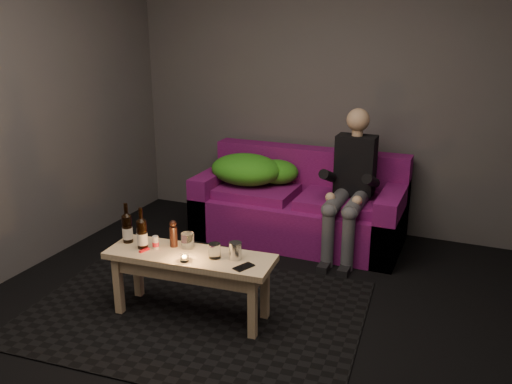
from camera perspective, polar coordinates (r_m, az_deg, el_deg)
floor at (r=3.43m, az=-2.02°, el=-16.05°), size 4.50×4.50×0.00m
room at (r=3.29m, az=1.18°, el=13.11°), size 4.50×4.50×4.50m
rug at (r=3.81m, az=-6.36°, el=-12.37°), size 2.34×1.78×0.01m
sofa at (r=4.90m, az=4.68°, el=-1.68°), size 1.82×0.82×0.78m
green_blanket at (r=4.96m, az=-0.45°, el=2.32°), size 0.80×0.54×0.27m
person at (r=4.54m, az=9.94°, el=1.09°), size 0.33×0.75×1.21m
coffee_table at (r=3.60m, az=-6.95°, el=-7.66°), size 1.13×0.44×0.45m
beer_bottle_a at (r=3.78m, az=-13.40°, el=-3.70°), size 0.07×0.07×0.28m
beer_bottle_b at (r=3.66m, az=-11.92°, el=-4.29°), size 0.07×0.07×0.28m
salt_shaker at (r=3.66m, az=-10.53°, el=-5.23°), size 0.05×0.05×0.09m
pepper_mill at (r=3.66m, az=-8.67°, el=-4.67°), size 0.06×0.06×0.14m
tumbler_back at (r=3.64m, az=-7.21°, el=-5.10°), size 0.10×0.10×0.10m
tealight at (r=3.46m, az=-7.55°, el=-6.93°), size 0.05×0.05×0.04m
tumbler_front at (r=3.47m, az=-4.38°, el=-6.19°), size 0.09×0.09×0.10m
steel_cup at (r=3.45m, az=-2.18°, el=-6.19°), size 0.10×0.10×0.11m
smartphone at (r=3.35m, az=-1.29°, el=-7.89°), size 0.11×0.15×0.01m
red_lighter at (r=3.65m, az=-11.69°, el=-6.02°), size 0.04×0.08×0.01m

